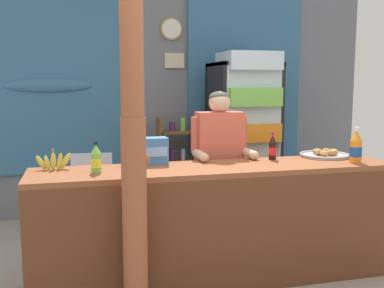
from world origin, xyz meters
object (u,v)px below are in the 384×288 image
object	(u,v)px
soda_bottle_grape_soda	(132,154)
banana_bunch	(54,162)
timber_post	(133,126)
snack_box_biscuit	(153,151)
drink_fridge	(245,129)
soda_bottle_cola	(273,148)
bottle_shelf_rack	(178,164)
pastry_tray	(324,154)
plastic_lawn_chair	(92,191)
shopkeeper	(219,154)
stall_counter	(221,214)
soda_bottle_orange_soda	(356,148)
soda_bottle_lime_soda	(96,159)

from	to	relation	value
soda_bottle_grape_soda	banana_bunch	world-z (taller)	soda_bottle_grape_soda
timber_post	snack_box_biscuit	distance (m)	0.76
drink_fridge	snack_box_biscuit	xyz separation A→B (m)	(-1.29, -1.29, -0.02)
snack_box_biscuit	soda_bottle_grape_soda	bearing A→B (deg)	-148.23
soda_bottle_cola	snack_box_biscuit	xyz separation A→B (m)	(-1.02, 0.06, 0.01)
bottle_shelf_rack	timber_post	bearing A→B (deg)	-109.54
bottle_shelf_rack	pastry_tray	distance (m)	1.92
plastic_lawn_chair	shopkeeper	distance (m)	1.42
plastic_lawn_chair	shopkeeper	world-z (taller)	shopkeeper
bottle_shelf_rack	plastic_lawn_chair	size ratio (longest dim) A/B	1.38
stall_counter	bottle_shelf_rack	xyz separation A→B (m)	(0.10, 1.94, 0.05)
pastry_tray	banana_bunch	bearing A→B (deg)	-179.25
timber_post	stall_counter	bearing A→B (deg)	24.58
plastic_lawn_chair	soda_bottle_orange_soda	world-z (taller)	soda_bottle_orange_soda
soda_bottle_grape_soda	timber_post	bearing A→B (deg)	-95.70
bottle_shelf_rack	banana_bunch	xyz separation A→B (m)	(-1.33, -1.66, 0.37)
bottle_shelf_rack	shopkeeper	xyz separation A→B (m)	(0.07, -1.36, 0.33)
shopkeeper	snack_box_biscuit	distance (m)	0.69
soda_bottle_lime_soda	banana_bunch	bearing A→B (deg)	147.23
timber_post	soda_bottle_grape_soda	distance (m)	0.62
plastic_lawn_chair	pastry_tray	bearing A→B (deg)	-27.54
stall_counter	soda_bottle_cola	size ratio (longest dim) A/B	12.19
soda_bottle_cola	pastry_tray	size ratio (longest dim) A/B	0.55
soda_bottle_grape_soda	snack_box_biscuit	bearing A→B (deg)	31.77
drink_fridge	snack_box_biscuit	world-z (taller)	drink_fridge
drink_fridge	snack_box_biscuit	distance (m)	1.82
timber_post	shopkeeper	size ratio (longest dim) A/B	1.80
soda_bottle_cola	pastry_tray	bearing A→B (deg)	2.67
bottle_shelf_rack	snack_box_biscuit	size ratio (longest dim) A/B	4.97
timber_post	snack_box_biscuit	world-z (taller)	timber_post
plastic_lawn_chair	banana_bunch	xyz separation A→B (m)	(-0.30, -1.07, 0.50)
stall_counter	drink_fridge	world-z (taller)	drink_fridge
timber_post	pastry_tray	size ratio (longest dim) A/B	6.37
timber_post	soda_bottle_grape_soda	world-z (taller)	timber_post
timber_post	drink_fridge	distance (m)	2.49
shopkeeper	drink_fridge	bearing A→B (deg)	58.47
drink_fridge	bottle_shelf_rack	xyz separation A→B (m)	(-0.72, 0.31, -0.43)
soda_bottle_lime_soda	stall_counter	bearing A→B (deg)	-5.47
timber_post	soda_bottle_lime_soda	world-z (taller)	timber_post
timber_post	bottle_shelf_rack	distance (m)	2.50
timber_post	soda_bottle_orange_soda	xyz separation A→B (m)	(1.85, 0.31, -0.25)
soda_bottle_cola	snack_box_biscuit	bearing A→B (deg)	176.83
snack_box_biscuit	banana_bunch	bearing A→B (deg)	-175.27
stall_counter	shopkeeper	bearing A→B (deg)	73.58
plastic_lawn_chair	pastry_tray	xyz separation A→B (m)	(1.99, -1.04, 0.46)
soda_bottle_orange_soda	banana_bunch	world-z (taller)	soda_bottle_orange_soda
pastry_tray	banana_bunch	distance (m)	2.29
soda_bottle_cola	banana_bunch	distance (m)	1.78
soda_bottle_lime_soda	snack_box_biscuit	bearing A→B (deg)	29.36
soda_bottle_grape_soda	soda_bottle_orange_soda	bearing A→B (deg)	-7.90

